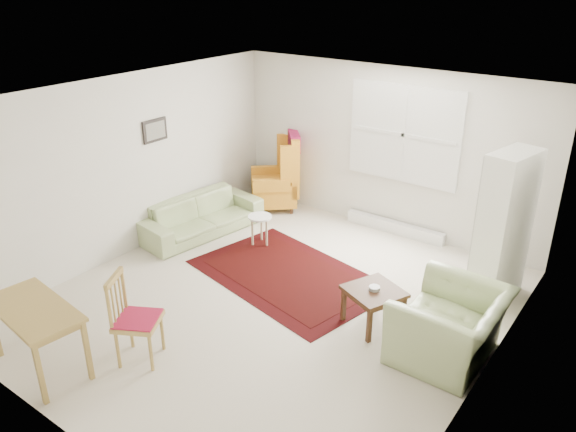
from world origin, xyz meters
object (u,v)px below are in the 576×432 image
Objects in this scene: sofa at (201,209)px; wingback_chair at (273,171)px; stool at (260,230)px; desk_chair at (138,319)px; cabinet at (504,226)px; desk at (39,338)px; armchair at (451,320)px; coffee_table at (373,307)px.

sofa is 1.49m from wingback_chair.
desk_chair reaches higher than stool.
desk_chair is (1.64, -2.58, 0.10)m from sofa.
sofa is at bearing -156.38° from cabinet.
wingback_chair is at bearing 97.84° from desk.
wingback_chair is 1.33× the size of desk_chair.
armchair is 0.93m from coffee_table.
cabinet is 1.64× the size of desk.
sofa is 3.40m from desk.
armchair reaches higher than coffee_table.
armchair is 3.20m from desk_chair.
desk is at bearing -131.59° from coffee_table.
cabinet is at bearing 40.42° from wingback_chair.
sofa is 4.17× the size of stool.
desk is (0.65, -4.70, -0.29)m from wingback_chair.
armchair is at bearing -78.38° from cabinet.
armchair reaches higher than stool.
desk_chair is at bearing -130.06° from coffee_table.
coffee_table is 0.50× the size of desk.
desk is (-2.35, -2.65, 0.13)m from coffee_table.
stool is 0.47× the size of desk_chair.
stool is (0.68, -1.21, -0.42)m from wingback_chair.
cabinet is at bearing -69.35° from sofa.
coffee_table is at bearing -109.29° from cabinet.
desk is (0.94, -3.27, -0.03)m from sofa.
sofa is 1.70× the size of desk.
desk is 0.99m from desk_chair.
desk reaches higher than coffee_table.
wingback_chair is 0.70× the size of cabinet.
desk_chair reaches higher than coffee_table.
cabinet reaches higher than armchair.
wingback_chair is 1.15× the size of desk.
sofa is 4.25m from armchair.
desk_chair is (-2.56, -3.47, -0.44)m from cabinet.
stool is (-3.22, 0.88, -0.22)m from armchair.
cabinet is at bearing 51.95° from desk.
sofa is 4.33m from cabinet.
desk_chair reaches higher than desk.
desk_chair is (0.67, -2.80, 0.26)m from stool.
coffee_table is (3.30, -0.62, -0.16)m from sofa.
cabinet is (3.90, -0.54, 0.27)m from wingback_chair.
desk is (-3.26, -4.16, -0.57)m from cabinet.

